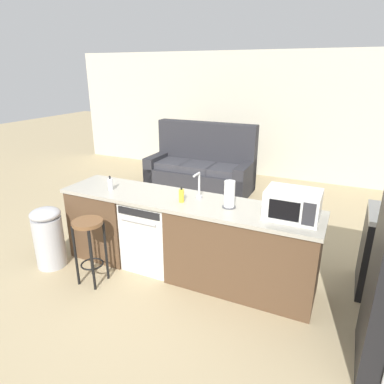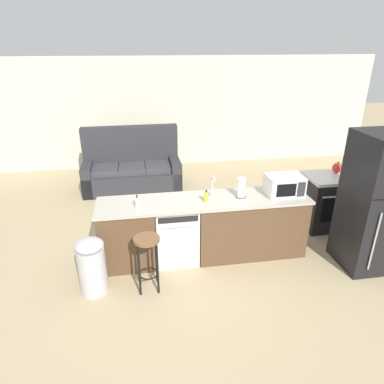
{
  "view_description": "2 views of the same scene",
  "coord_description": "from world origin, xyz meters",
  "px_view_note": "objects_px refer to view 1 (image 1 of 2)",
  "views": [
    {
      "loc": [
        1.7,
        -3.1,
        2.24
      ],
      "look_at": [
        0.1,
        0.32,
        0.87
      ],
      "focal_mm": 32.0,
      "sensor_mm": 36.0,
      "label": 1
    },
    {
      "loc": [
        -0.7,
        -4.17,
        2.89
      ],
      "look_at": [
        0.05,
        0.46,
        0.82
      ],
      "focal_mm": 32.0,
      "sensor_mm": 36.0,
      "label": 2
    }
  ],
  "objects_px": {
    "dishwasher": "(154,232)",
    "dish_soap_bottle": "(110,184)",
    "microwave": "(293,204)",
    "couch": "(202,169)",
    "paper_towel_roll": "(229,195)",
    "trash_bin": "(49,237)",
    "bar_stool": "(89,238)",
    "soap_bottle": "(181,196)"
  },
  "relations": [
    {
      "from": "bar_stool",
      "to": "dishwasher",
      "type": "bearing_deg",
      "value": 55.34
    },
    {
      "from": "couch",
      "to": "trash_bin",
      "type": "bearing_deg",
      "value": -98.41
    },
    {
      "from": "paper_towel_roll",
      "to": "bar_stool",
      "type": "bearing_deg",
      "value": -155.51
    },
    {
      "from": "microwave",
      "to": "paper_towel_roll",
      "type": "bearing_deg",
      "value": -179.77
    },
    {
      "from": "dishwasher",
      "to": "trash_bin",
      "type": "bearing_deg",
      "value": -153.2
    },
    {
      "from": "dish_soap_bottle",
      "to": "trash_bin",
      "type": "relative_size",
      "value": 0.24
    },
    {
      "from": "microwave",
      "to": "paper_towel_roll",
      "type": "xyz_separation_m",
      "value": [
        -0.63,
        -0.0,
        -0.0
      ]
    },
    {
      "from": "microwave",
      "to": "trash_bin",
      "type": "height_order",
      "value": "microwave"
    },
    {
      "from": "dishwasher",
      "to": "microwave",
      "type": "relative_size",
      "value": 1.68
    },
    {
      "from": "microwave",
      "to": "soap_bottle",
      "type": "relative_size",
      "value": 2.84
    },
    {
      "from": "dishwasher",
      "to": "dish_soap_bottle",
      "type": "relative_size",
      "value": 4.77
    },
    {
      "from": "dish_soap_bottle",
      "to": "bar_stool",
      "type": "xyz_separation_m",
      "value": [
        0.08,
        -0.52,
        -0.44
      ]
    },
    {
      "from": "soap_bottle",
      "to": "dish_soap_bottle",
      "type": "height_order",
      "value": "same"
    },
    {
      "from": "bar_stool",
      "to": "soap_bottle",
      "type": "bearing_deg",
      "value": 32.94
    },
    {
      "from": "dish_soap_bottle",
      "to": "dishwasher",
      "type": "bearing_deg",
      "value": 10.25
    },
    {
      "from": "paper_towel_roll",
      "to": "dishwasher",
      "type": "bearing_deg",
      "value": 179.76
    },
    {
      "from": "paper_towel_roll",
      "to": "trash_bin",
      "type": "xyz_separation_m",
      "value": [
        -2.02,
        -0.55,
        -0.66
      ]
    },
    {
      "from": "bar_stool",
      "to": "trash_bin",
      "type": "distance_m",
      "value": 0.7
    },
    {
      "from": "dishwasher",
      "to": "soap_bottle",
      "type": "bearing_deg",
      "value": -10.33
    },
    {
      "from": "dishwasher",
      "to": "dish_soap_bottle",
      "type": "bearing_deg",
      "value": -169.75
    },
    {
      "from": "soap_bottle",
      "to": "couch",
      "type": "distance_m",
      "value": 3.11
    },
    {
      "from": "paper_towel_roll",
      "to": "bar_stool",
      "type": "distance_m",
      "value": 1.56
    },
    {
      "from": "bar_stool",
      "to": "couch",
      "type": "height_order",
      "value": "couch"
    },
    {
      "from": "soap_bottle",
      "to": "trash_bin",
      "type": "distance_m",
      "value": 1.7
    },
    {
      "from": "microwave",
      "to": "couch",
      "type": "xyz_separation_m",
      "value": [
        -2.15,
        2.81,
        -0.65
      ]
    },
    {
      "from": "dish_soap_bottle",
      "to": "couch",
      "type": "height_order",
      "value": "couch"
    },
    {
      "from": "dish_soap_bottle",
      "to": "couch",
      "type": "relative_size",
      "value": 0.09
    },
    {
      "from": "soap_bottle",
      "to": "dishwasher",
      "type": "bearing_deg",
      "value": 169.67
    },
    {
      "from": "bar_stool",
      "to": "couch",
      "type": "xyz_separation_m",
      "value": [
        -0.18,
        3.42,
        -0.14
      ]
    },
    {
      "from": "dishwasher",
      "to": "dish_soap_bottle",
      "type": "xyz_separation_m",
      "value": [
        -0.51,
        -0.09,
        0.55
      ]
    },
    {
      "from": "dishwasher",
      "to": "dish_soap_bottle",
      "type": "height_order",
      "value": "dish_soap_bottle"
    },
    {
      "from": "microwave",
      "to": "paper_towel_roll",
      "type": "height_order",
      "value": "paper_towel_roll"
    },
    {
      "from": "paper_towel_roll",
      "to": "dish_soap_bottle",
      "type": "relative_size",
      "value": 1.6
    },
    {
      "from": "microwave",
      "to": "bar_stool",
      "type": "relative_size",
      "value": 0.68
    },
    {
      "from": "soap_bottle",
      "to": "bar_stool",
      "type": "distance_m",
      "value": 1.09
    },
    {
      "from": "dish_soap_bottle",
      "to": "bar_stool",
      "type": "distance_m",
      "value": 0.69
    },
    {
      "from": "paper_towel_roll",
      "to": "bar_stool",
      "type": "relative_size",
      "value": 0.38
    },
    {
      "from": "paper_towel_roll",
      "to": "bar_stool",
      "type": "xyz_separation_m",
      "value": [
        -1.34,
        -0.61,
        -0.5
      ]
    },
    {
      "from": "soap_bottle",
      "to": "couch",
      "type": "relative_size",
      "value": 0.09
    },
    {
      "from": "trash_bin",
      "to": "dish_soap_bottle",
      "type": "bearing_deg",
      "value": 38.06
    },
    {
      "from": "microwave",
      "to": "trash_bin",
      "type": "relative_size",
      "value": 0.68
    },
    {
      "from": "dishwasher",
      "to": "dish_soap_bottle",
      "type": "distance_m",
      "value": 0.76
    }
  ]
}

